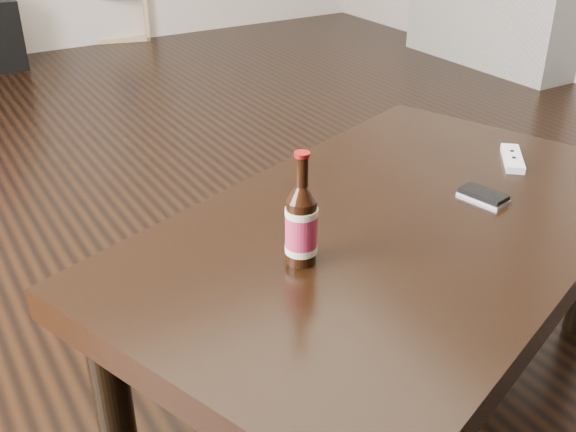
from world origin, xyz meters
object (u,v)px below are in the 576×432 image
beer_bottle (301,225)px  remote (513,158)px  phone (483,196)px  coffee_table (394,244)px

beer_bottle → remote: (0.73, 0.13, -0.07)m
beer_bottle → remote: 0.75m
beer_bottle → phone: 0.51m
coffee_table → beer_bottle: 0.32m
coffee_table → remote: (0.46, 0.09, 0.08)m
beer_bottle → remote: bearing=9.8°
coffee_table → beer_bottle: (-0.27, -0.04, 0.15)m
coffee_table → remote: remote is taller
phone → remote: bearing=16.3°
coffee_table → phone: phone is taller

